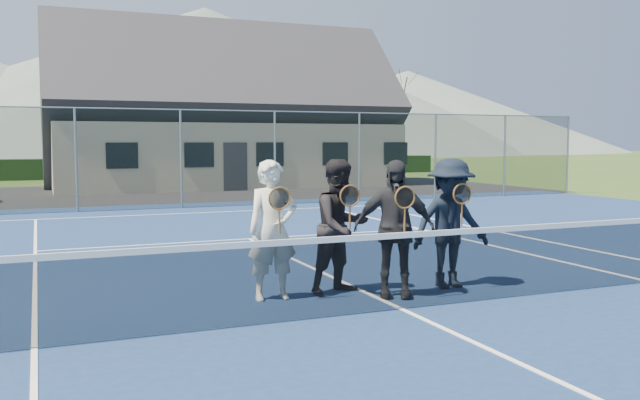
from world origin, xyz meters
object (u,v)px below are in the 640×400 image
Objects in this scene: tennis_net at (402,267)px; clubhouse at (222,99)px; player_c at (394,229)px; player_a at (273,230)px; player_b at (341,226)px; player_d at (450,223)px.

tennis_net is 24.57m from clubhouse.
player_c is (-3.76, -23.36, -3.07)m from clubhouse.
tennis_net is at bearing -110.43° from player_c.
player_c is at bearing -17.75° from player_a.
player_c is (1.51, -0.48, -0.00)m from player_a.
player_d is (1.54, -0.29, -0.00)m from player_b.
player_a is 2.52m from player_d.
player_a reaches higher than tennis_net.
player_c is at bearing -167.92° from player_d.
tennis_net is 1.23m from player_b.
player_d is (1.00, 0.21, -0.00)m from player_c.
tennis_net is at bearing -145.56° from player_d.
tennis_net is at bearing -41.41° from player_a.
clubhouse is 8.67× the size of player_a.
clubhouse is at bearing 79.36° from player_b.
clubhouse reaches higher than player_d.
player_d reaches higher than tennis_net.
player_d is at bearing -10.53° from player_b.
player_b is at bearing 169.47° from player_d.
player_b is (-4.29, -22.86, -3.07)m from clubhouse.
clubhouse is at bearing 83.20° from player_d.
player_a is 1.00× the size of player_c.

